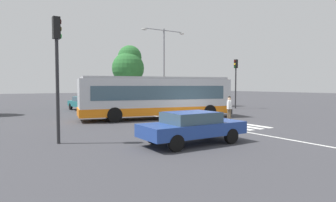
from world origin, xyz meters
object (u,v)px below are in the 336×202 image
Objects in this scene: parked_car_teal at (84,103)px; twin_arm_street_lamp at (164,59)px; traffic_light_near_corner at (57,60)px; bus_stop_shelter at (210,86)px; foreground_sedan at (192,126)px; background_tree_right at (129,65)px; pedestrian_crossing_street at (229,107)px; parked_car_champagne at (154,100)px; traffic_light_far_corner at (236,76)px; city_transit_bus at (157,97)px; parked_car_white at (111,102)px; parked_car_silver at (134,101)px.

twin_arm_street_lamp reaches higher than parked_car_teal.
traffic_light_near_corner is 23.08m from bus_stop_shelter.
parked_car_teal is at bearing 86.91° from foreground_sedan.
background_tree_right reaches higher than bus_stop_shelter.
twin_arm_street_lamp reaches higher than foreground_sedan.
pedestrian_crossing_street is 14.63m from parked_car_champagne.
pedestrian_crossing_street is at bearing -137.83° from traffic_light_far_corner.
foreground_sedan is at bearing -111.62° from city_transit_bus.
traffic_light_near_corner is 0.70× the size of background_tree_right.
background_tree_right is (-0.72, 7.26, -0.28)m from twin_arm_street_lamp.
parked_car_white is at bearing 78.37° from foreground_sedan.
city_transit_bus is 2.37× the size of bus_stop_shelter.
parked_car_teal is (1.01, 18.70, 0.00)m from foreground_sedan.
parked_car_silver is 0.92× the size of bus_stop_shelter.
pedestrian_crossing_street is 0.23× the size of background_tree_right.
parked_car_white is at bearing 163.48° from bus_stop_shelter.
pedestrian_crossing_street is 0.20× the size of twin_arm_street_lamp.
pedestrian_crossing_street is 0.33× the size of traffic_light_far_corner.
pedestrian_crossing_street is 15.13m from parked_car_teal.
bus_stop_shelter reaches higher than parked_car_champagne.
city_transit_bus is 10.19m from traffic_light_near_corner.
background_tree_right is (1.87, 5.19, 4.23)m from parked_car_silver.
twin_arm_street_lamp is at bearing 61.62° from foreground_sedan.
bus_stop_shelter reaches higher than pedestrian_crossing_street.
background_tree_right is at bearing 58.10° from traffic_light_near_corner.
parked_car_white is 0.87× the size of traffic_light_far_corner.
traffic_light_far_corner is (15.26, 12.40, 2.67)m from foreground_sedan.
traffic_light_near_corner is at bearing -146.89° from bus_stop_shelter.
parked_car_teal is 1.00× the size of parked_car_champagne.
twin_arm_street_lamp is (5.20, -2.06, 4.51)m from parked_car_white.
traffic_light_near_corner is at bearing 146.42° from foreground_sedan.
traffic_light_near_corner is 1.02× the size of traffic_light_far_corner.
parked_car_champagne is at bearing 49.14° from traffic_light_near_corner.
traffic_light_far_corner is at bearing 16.77° from city_transit_bus.
city_transit_bus is at bearing 68.38° from foreground_sedan.
foreground_sedan is 0.54× the size of twin_arm_street_lamp.
pedestrian_crossing_street is at bearing -78.43° from parked_car_white.
bus_stop_shelter is at bearing -32.37° from parked_car_champagne.
parked_car_white is at bearing -179.83° from parked_car_silver.
traffic_light_far_corner reaches higher than bus_stop_shelter.
foreground_sedan and parked_car_silver have the same top height.
foreground_sedan is at bearing -115.63° from parked_car_champagne.
bus_stop_shelter is at bearing -21.45° from parked_car_silver.
city_transit_bus reaches higher than pedestrian_crossing_street.
parked_car_white is (2.88, 0.18, 0.00)m from parked_car_teal.
parked_car_teal is 0.54× the size of twin_arm_street_lamp.
city_transit_bus is at bearing 128.40° from pedestrian_crossing_street.
parked_car_silver is 0.85× the size of traffic_light_near_corner.
bus_stop_shelter is (11.11, 6.85, 0.83)m from city_transit_bus.
parked_car_teal is 0.88× the size of traffic_light_far_corner.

